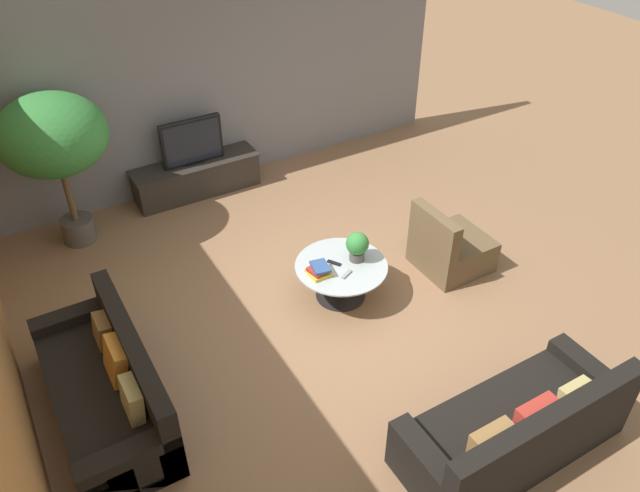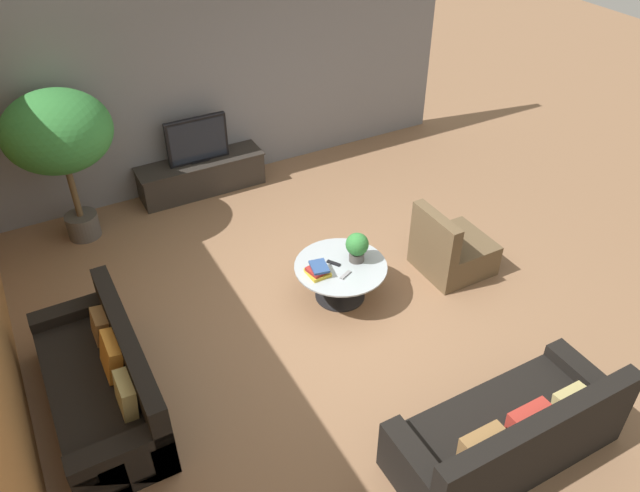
# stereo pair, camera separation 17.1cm
# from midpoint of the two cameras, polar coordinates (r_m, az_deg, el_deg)

# --- Properties ---
(ground_plane) EXTENTS (24.00, 24.00, 0.00)m
(ground_plane) POSITION_cam_midpoint_polar(r_m,az_deg,el_deg) (7.14, -0.15, -5.01)
(ground_plane) COLOR #8C6647
(back_wall_stone) EXTENTS (7.40, 0.12, 3.00)m
(back_wall_stone) POSITION_cam_midpoint_polar(r_m,az_deg,el_deg) (8.92, -11.13, 14.69)
(back_wall_stone) COLOR slate
(back_wall_stone) RESTS_ON ground
(media_console) EXTENTS (1.79, 0.50, 0.49)m
(media_console) POSITION_cam_midpoint_polar(r_m,az_deg,el_deg) (9.08, -11.75, 6.21)
(media_console) COLOR #2D2823
(media_console) RESTS_ON ground
(television) EXTENTS (0.86, 0.13, 0.64)m
(television) POSITION_cam_midpoint_polar(r_m,az_deg,el_deg) (8.82, -12.19, 9.28)
(television) COLOR black
(television) RESTS_ON media_console
(coffee_table) EXTENTS (1.04, 1.04, 0.44)m
(coffee_table) POSITION_cam_midpoint_polar(r_m,az_deg,el_deg) (7.01, 1.23, -2.61)
(coffee_table) COLOR black
(coffee_table) RESTS_ON ground
(couch_by_wall) EXTENTS (0.84, 2.05, 0.84)m
(couch_by_wall) POSITION_cam_midpoint_polar(r_m,az_deg,el_deg) (6.20, -19.59, -12.25)
(couch_by_wall) COLOR black
(couch_by_wall) RESTS_ON ground
(couch_near_entry) EXTENTS (2.05, 0.84, 0.84)m
(couch_near_entry) POSITION_cam_midpoint_polar(r_m,az_deg,el_deg) (5.80, 16.60, -15.82)
(couch_near_entry) COLOR black
(couch_near_entry) RESTS_ON ground
(armchair_wicker) EXTENTS (0.80, 0.76, 0.86)m
(armchair_wicker) POSITION_cam_midpoint_polar(r_m,az_deg,el_deg) (7.60, 11.12, -0.22)
(armchair_wicker) COLOR brown
(armchair_wicker) RESTS_ON ground
(potted_palm_tall) EXTENTS (1.27, 1.27, 1.96)m
(potted_palm_tall) POSITION_cam_midpoint_polar(r_m,az_deg,el_deg) (7.96, -23.81, 8.98)
(potted_palm_tall) COLOR #514C47
(potted_palm_tall) RESTS_ON ground
(potted_plant_tabletop) EXTENTS (0.26, 0.26, 0.35)m
(potted_plant_tabletop) POSITION_cam_midpoint_polar(r_m,az_deg,el_deg) (6.90, 2.72, 0.04)
(potted_plant_tabletop) COLOR #514C47
(potted_plant_tabletop) RESTS_ON coffee_table
(book_stack) EXTENTS (0.25, 0.27, 0.11)m
(book_stack) POSITION_cam_midpoint_polar(r_m,az_deg,el_deg) (6.77, -0.82, -2.24)
(book_stack) COLOR gold
(book_stack) RESTS_ON coffee_table
(remote_black) EXTENTS (0.12, 0.16, 0.02)m
(remote_black) POSITION_cam_midpoint_polar(r_m,az_deg,el_deg) (6.94, 0.59, -1.56)
(remote_black) COLOR black
(remote_black) RESTS_ON coffee_table
(remote_silver) EXTENTS (0.16, 0.10, 0.02)m
(remote_silver) POSITION_cam_midpoint_polar(r_m,az_deg,el_deg) (6.79, 1.72, -2.61)
(remote_silver) COLOR gray
(remote_silver) RESTS_ON coffee_table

